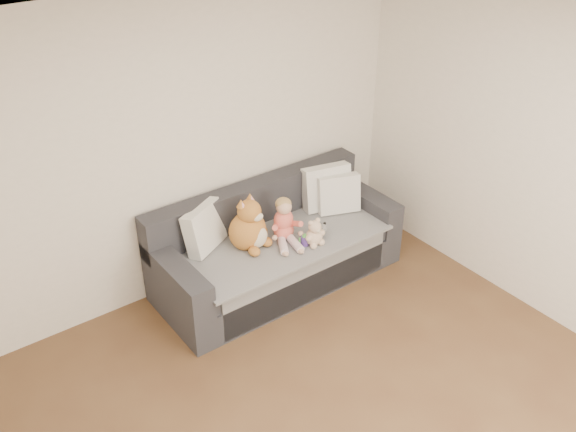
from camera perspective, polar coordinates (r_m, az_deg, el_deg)
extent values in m
plane|color=white|center=(2.87, 10.93, 11.58)|extent=(5.00, 5.00, 0.00)
plane|color=white|center=(5.27, -10.49, 5.56)|extent=(4.50, 0.00, 4.50)
cube|color=#2D2C32|center=(5.81, -0.88, -4.44)|extent=(2.20, 0.90, 0.30)
cube|color=#2D2C32|center=(5.66, -0.72, -2.74)|extent=(1.90, 0.80, 0.15)
cube|color=#2D2C32|center=(5.78, -2.95, 1.22)|extent=(2.20, 0.20, 0.40)
cube|color=#2D2C32|center=(5.23, -9.89, -5.52)|extent=(0.20, 0.90, 0.30)
cube|color=#2D2C32|center=(6.18, 6.64, 1.07)|extent=(0.20, 0.90, 0.30)
cube|color=gray|center=(5.60, -0.61, -2.09)|extent=(1.85, 0.88, 0.02)
cube|color=gray|center=(5.48, 1.81, -5.97)|extent=(1.70, 0.02, 0.41)
cube|color=silver|center=(5.42, -7.48, -1.06)|extent=(0.46, 0.36, 0.40)
cube|color=silver|center=(5.97, 3.46, 2.56)|extent=(0.49, 0.30, 0.43)
cube|color=silver|center=(5.92, 4.52, 1.98)|extent=(0.43, 0.30, 0.37)
ellipsoid|color=#E45F50|center=(5.56, -0.37, -1.31)|extent=(0.19, 0.15, 0.15)
ellipsoid|color=#E45F50|center=(5.51, -0.40, -0.33)|extent=(0.18, 0.15, 0.20)
ellipsoid|color=#DBAA8C|center=(5.43, -0.37, 0.80)|extent=(0.13, 0.13, 0.13)
ellipsoid|color=tan|center=(5.43, -0.42, 1.09)|extent=(0.14, 0.14, 0.11)
cylinder|color=#E45F50|center=(5.45, -1.12, -0.95)|extent=(0.15, 0.17, 0.12)
cylinder|color=#E45F50|center=(5.49, 0.67, -0.68)|extent=(0.06, 0.18, 0.12)
ellipsoid|color=#DBAA8C|center=(5.42, -1.19, -1.93)|extent=(0.05, 0.05, 0.05)
ellipsoid|color=#DBAA8C|center=(5.47, 1.15, -1.57)|extent=(0.05, 0.05, 0.05)
cylinder|color=#E5B2C6|center=(5.44, -0.45, -2.62)|extent=(0.17, 0.24, 0.08)
cylinder|color=#E5B2C6|center=(5.47, 0.63, -2.45)|extent=(0.12, 0.24, 0.08)
ellipsoid|color=#DBAA8C|center=(5.35, -0.25, -3.34)|extent=(0.05, 0.07, 0.04)
ellipsoid|color=#DBAA8C|center=(5.38, 1.11, -3.12)|extent=(0.05, 0.07, 0.04)
ellipsoid|color=#B17727|center=(5.42, -3.61, -1.33)|extent=(0.33, 0.28, 0.35)
ellipsoid|color=beige|center=(5.38, -2.64, -1.93)|extent=(0.17, 0.08, 0.19)
ellipsoid|color=#B17727|center=(5.30, -3.46, 0.41)|extent=(0.20, 0.20, 0.20)
ellipsoid|color=beige|center=(5.27, -2.69, -0.10)|extent=(0.10, 0.06, 0.07)
cone|color=#B17727|center=(5.23, -4.20, 1.14)|extent=(0.10, 0.10, 0.07)
cone|color=pink|center=(5.23, -4.08, 1.06)|extent=(0.06, 0.06, 0.04)
cone|color=#B17727|center=(5.32, -3.40, 1.69)|extent=(0.10, 0.10, 0.07)
cone|color=pink|center=(5.31, -3.28, 1.61)|extent=(0.06, 0.06, 0.04)
ellipsoid|color=#B17727|center=(5.36, -3.01, -3.16)|extent=(0.10, 0.12, 0.08)
ellipsoid|color=#B17727|center=(5.48, -1.93, -2.30)|extent=(0.10, 0.12, 0.08)
cylinder|color=#B17727|center=(5.61, -2.97, -1.45)|extent=(0.21, 0.19, 0.08)
ellipsoid|color=#D0AD90|center=(5.48, 2.32, -1.86)|extent=(0.16, 0.13, 0.16)
ellipsoid|color=#D0AD90|center=(5.42, 2.41, -0.97)|extent=(0.11, 0.11, 0.11)
ellipsoid|color=#D0AD90|center=(5.38, 2.04, -0.63)|extent=(0.04, 0.04, 0.04)
ellipsoid|color=#D0AD90|center=(5.42, 2.67, -0.36)|extent=(0.04, 0.04, 0.04)
ellipsoid|color=beige|center=(5.40, 2.70, -1.28)|extent=(0.04, 0.04, 0.04)
ellipsoid|color=#D0AD90|center=(5.42, 1.87, -1.99)|extent=(0.06, 0.06, 0.06)
ellipsoid|color=#D0AD90|center=(5.49, 3.03, -1.49)|extent=(0.06, 0.06, 0.06)
ellipsoid|color=#D0AD90|center=(5.45, 2.28, -2.66)|extent=(0.06, 0.06, 0.06)
ellipsoid|color=#D0AD90|center=(5.50, 2.98, -2.35)|extent=(0.06, 0.06, 0.06)
ellipsoid|color=white|center=(5.62, 2.72, -1.15)|extent=(0.13, 0.16, 0.11)
ellipsoid|color=white|center=(5.54, 3.10, -1.10)|extent=(0.08, 0.08, 0.08)
ellipsoid|color=black|center=(5.52, 2.81, -0.77)|extent=(0.03, 0.03, 0.03)
ellipsoid|color=black|center=(5.54, 3.28, -0.65)|extent=(0.03, 0.03, 0.03)
cylinder|color=#563796|center=(5.47, 1.51, -2.20)|extent=(0.09, 0.09, 0.09)
cone|color=green|center=(5.44, 1.51, -1.70)|extent=(0.08, 0.08, 0.04)
cylinder|color=green|center=(5.46, 1.03, -2.23)|extent=(0.02, 0.02, 0.06)
cylinder|color=green|center=(5.48, 1.98, -2.09)|extent=(0.02, 0.02, 0.06)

